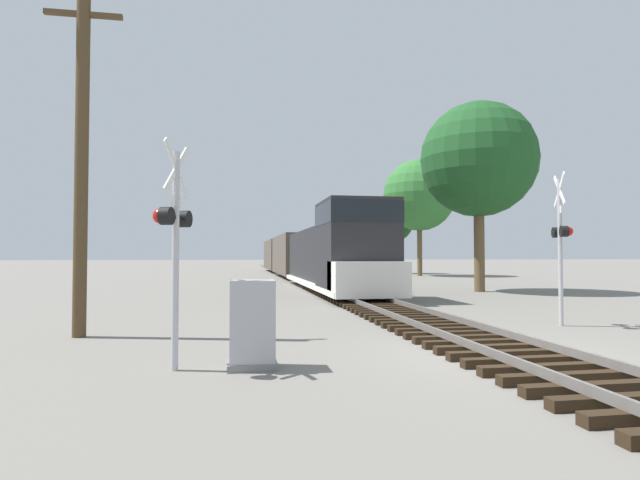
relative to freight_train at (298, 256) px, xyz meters
name	(u,v)px	position (x,y,z in m)	size (l,w,h in m)	color
ground_plane	(504,356)	(0.00, -32.35, -1.91)	(400.00, 400.00, 0.00)	slate
rail_track_bed	(504,349)	(0.00, -32.35, -1.78)	(2.60, 160.00, 0.31)	black
freight_train	(298,256)	(0.00, 0.00, 0.00)	(3.03, 47.57, 4.30)	#232326
crossing_signal_near	(174,232)	(-6.21, -32.55, 0.45)	(0.58, 1.00, 3.90)	#B7B7BC
crossing_signal_far	(561,238)	(3.74, -28.87, 0.52)	(0.58, 1.00, 4.23)	#B7B7BC
relay_cabinet	(252,325)	(-4.88, -32.62, -1.16)	(0.84, 0.66, 1.52)	slate
utility_pole	(82,157)	(-8.84, -28.62, 2.40)	(1.80, 0.31, 8.41)	#4C3A23
tree_far_right	(478,160)	(7.75, -16.47, 5.17)	(6.19, 6.19, 10.21)	brown
tree_mid_background	(419,195)	(12.05, 3.45, 5.72)	(6.80, 6.80, 11.05)	brown
tree_deep_background	(394,223)	(11.46, 9.37, 3.46)	(4.08, 4.08, 7.46)	brown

